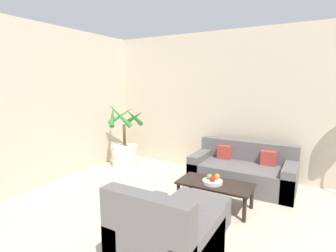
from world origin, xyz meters
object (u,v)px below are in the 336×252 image
ottoman (198,212)px  potted_palm (125,148)px  sofa_loveseat (242,172)px  fruit_bowl (212,182)px  armchair (166,244)px  apple_red (213,179)px  orange_fruit (217,176)px  apple_green (209,177)px  coffee_table (215,186)px

ottoman → potted_palm: bearing=148.3°
sofa_loveseat → fruit_bowl: (-0.17, -1.00, 0.13)m
sofa_loveseat → armchair: armchair is taller
apple_red → orange_fruit: bearing=80.0°
orange_fruit → apple_green: bearing=-149.9°
sofa_loveseat → fruit_bowl: sofa_loveseat is taller
coffee_table → apple_green: (-0.08, -0.01, 0.13)m
potted_palm → armchair: potted_palm is taller
armchair → ottoman: size_ratio=1.31×
apple_red → ottoman: 0.57m
coffee_table → ottoman: 0.60m
potted_palm → sofa_loveseat: (2.40, 0.16, -0.14)m
sofa_loveseat → apple_green: 1.02m
potted_palm → fruit_bowl: potted_palm is taller
orange_fruit → potted_palm: bearing=161.3°
fruit_bowl → apple_green: (-0.06, 0.02, 0.06)m
coffee_table → fruit_bowl: 0.08m
fruit_bowl → armchair: armchair is taller
orange_fruit → ottoman: orange_fruit is taller
potted_palm → coffee_table: potted_palm is taller
sofa_loveseat → orange_fruit: sofa_loveseat is taller
sofa_loveseat → coffee_table: sofa_loveseat is taller
potted_palm → fruit_bowl: size_ratio=4.83×
apple_green → apple_red: bearing=-39.9°
armchair → orange_fruit: bearing=91.4°
sofa_loveseat → fruit_bowl: bearing=-99.6°
coffee_table → fruit_bowl: (-0.02, -0.04, 0.07)m
fruit_bowl → armchair: size_ratio=0.32×
sofa_loveseat → apple_green: bearing=-103.0°
potted_palm → orange_fruit: (2.27, -0.77, 0.05)m
apple_green → orange_fruit: (0.10, 0.06, 0.00)m
sofa_loveseat → apple_red: 1.07m
coffee_table → orange_fruit: (0.01, 0.04, 0.13)m
coffee_table → armchair: size_ratio=1.16×
orange_fruit → ottoman: size_ratio=0.11×
potted_palm → apple_red: (2.25, -0.89, 0.05)m
fruit_bowl → apple_red: apple_red is taller
apple_red → armchair: armchair is taller
apple_red → potted_palm: bearing=158.5°
sofa_loveseat → coffee_table: size_ratio=1.63×
potted_palm → sofa_loveseat: 2.41m
apple_green → sofa_loveseat: bearing=77.0°
potted_palm → apple_red: 2.42m
fruit_bowl → ottoman: 0.58m
apple_red → fruit_bowl: bearing=115.1°
sofa_loveseat → fruit_bowl: 1.03m
potted_palm → apple_green: bearing=-20.8°
apple_red → armchair: 1.39m
orange_fruit → armchair: size_ratio=0.09×
coffee_table → apple_green: 0.15m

